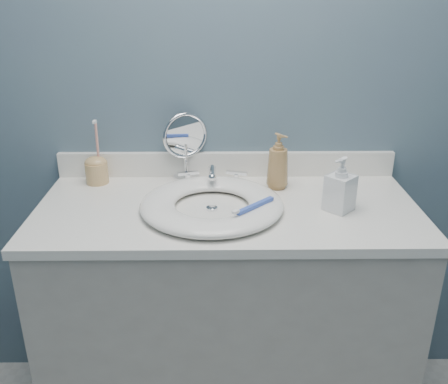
{
  "coord_description": "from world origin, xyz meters",
  "views": [
    {
      "loc": [
        -0.03,
        -0.48,
        1.55
      ],
      "look_at": [
        -0.01,
        0.94,
        0.94
      ],
      "focal_mm": 40.0,
      "sensor_mm": 36.0,
      "label": 1
    }
  ],
  "objects_px": {
    "soap_bottle_amber": "(278,161)",
    "soap_bottle_clear": "(341,184)",
    "makeup_mirror": "(185,143)",
    "toothbrush_holder": "(97,169)"
  },
  "relations": [
    {
      "from": "makeup_mirror",
      "to": "toothbrush_holder",
      "type": "bearing_deg",
      "value": 163.67
    },
    {
      "from": "toothbrush_holder",
      "to": "soap_bottle_clear",
      "type": "bearing_deg",
      "value": -16.26
    },
    {
      "from": "makeup_mirror",
      "to": "soap_bottle_clear",
      "type": "xyz_separation_m",
      "value": [
        0.49,
        -0.27,
        -0.05
      ]
    },
    {
      "from": "soap_bottle_amber",
      "to": "toothbrush_holder",
      "type": "xyz_separation_m",
      "value": [
        -0.63,
        0.05,
        -0.04
      ]
    },
    {
      "from": "makeup_mirror",
      "to": "soap_bottle_clear",
      "type": "height_order",
      "value": "makeup_mirror"
    },
    {
      "from": "makeup_mirror",
      "to": "soap_bottle_amber",
      "type": "relative_size",
      "value": 1.27
    },
    {
      "from": "soap_bottle_amber",
      "to": "soap_bottle_clear",
      "type": "relative_size",
      "value": 1.12
    },
    {
      "from": "makeup_mirror",
      "to": "soap_bottle_clear",
      "type": "bearing_deg",
      "value": -52.6
    },
    {
      "from": "makeup_mirror",
      "to": "toothbrush_holder",
      "type": "xyz_separation_m",
      "value": [
        -0.31,
        -0.04,
        -0.08
      ]
    },
    {
      "from": "soap_bottle_clear",
      "to": "soap_bottle_amber",
      "type": "bearing_deg",
      "value": 178.23
    }
  ]
}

